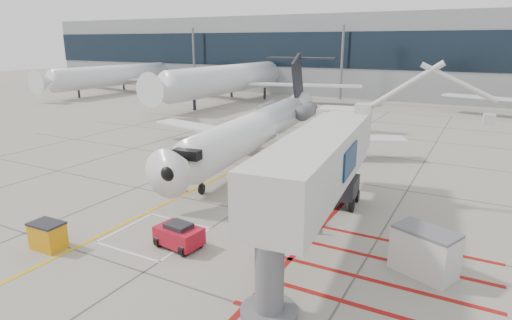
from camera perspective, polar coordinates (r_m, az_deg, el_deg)
The scene contains 13 objects.
ground_plane at distance 22.01m, azimuth -7.59°, elevation -10.00°, with size 260.00×260.00×0.00m, color gray.
regional_jet at distance 33.01m, azimuth -1.53°, elevation 6.08°, with size 24.28×30.61×8.02m, color white, non-canonical shape.
jet_bridge at distance 19.94m, azimuth 8.05°, elevation -1.75°, with size 8.44×17.82×7.13m, color silver, non-canonical shape.
pushback_tug at distance 20.82m, azimuth -10.24°, elevation -9.75°, with size 2.17×1.36×1.27m, color #B01123, non-canonical shape.
spill_bin at distance 22.58m, azimuth -26.01°, elevation -9.02°, with size 1.52×1.01×1.32m, color orange, non-canonical shape.
baggage_cart at distance 22.60m, azimuth 4.67°, elevation -7.44°, with size 2.01×1.27×1.27m, color #5D5D62, non-canonical shape.
ground_power_unit at distance 19.52m, azimuth 21.57°, elevation -11.30°, with size 2.49×1.45×1.97m, color beige, non-canonical shape.
cone_nose at distance 28.21m, azimuth -9.48°, elevation -3.76°, with size 0.31×0.31×0.44m, color #FF540D.
cone_side at distance 26.40m, azimuth 2.00°, elevation -4.88°, with size 0.33×0.33×0.46m, color #E04D0B.
terminal_building at distance 85.98m, azimuth 27.92°, elevation 12.18°, with size 180.00×28.00×14.00m, color gray.
terminal_glass_band at distance 71.91m, azimuth 27.72°, elevation 12.68°, with size 180.00×0.10×6.00m, color black.
bg_aircraft_a at distance 87.91m, azimuth -17.04°, elevation 12.45°, with size 34.22×38.02×11.41m, color silver, non-canonical shape.
bg_aircraft_b at distance 71.90m, azimuth -2.01°, elevation 13.24°, with size 39.31×43.68×13.10m, color silver, non-canonical shape.
Camera 1 is at (11.91, -15.92, 9.44)m, focal length 30.00 mm.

